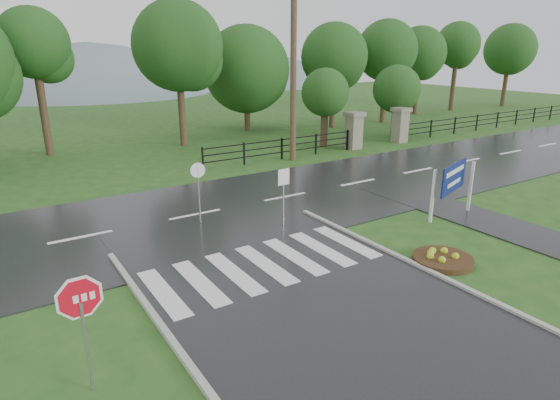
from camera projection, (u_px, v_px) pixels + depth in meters
ground at (395, 359)px, 9.33m from camera, size 120.00×120.00×0.00m
main_road at (195, 216)px, 17.31m from camera, size 90.00×8.00×0.04m
walkway at (480, 220)px, 16.92m from camera, size 2.20×11.00×0.04m
crosswalk at (265, 264)px, 13.30m from camera, size 6.50×2.80×0.02m
pillar_west at (354, 130)px, 28.45m from camera, size 1.00×1.00×2.24m
pillar_east at (400, 124)px, 30.52m from camera, size 1.00×1.00×2.24m
fence_west at (282, 146)px, 25.88m from camera, size 9.58×0.08×1.20m
fence_east at (498, 118)px, 36.21m from camera, size 20.58×0.08×1.20m
hills at (73, 203)px, 67.81m from camera, size 102.00×48.00×48.00m
treeline at (120, 148)px, 29.00m from camera, size 83.20×5.20×10.00m
stop_sign at (81, 307)px, 7.98m from camera, size 1.07×0.09×2.42m
estate_billboard at (454, 180)px, 16.79m from camera, size 2.24×0.81×2.02m
flower_bed at (443, 258)px, 13.50m from camera, size 1.71×1.71×0.34m
reg_sign_small at (284, 186)px, 15.86m from camera, size 0.46×0.06×2.05m
reg_sign_round at (199, 186)px, 16.03m from camera, size 0.51×0.10×2.22m
utility_pole_east at (293, 66)px, 24.36m from camera, size 1.74×0.40×9.84m
entrance_tree_left at (325, 93)px, 28.41m from camera, size 2.91×2.91×4.80m
entrance_tree_right at (397, 90)px, 31.60m from camera, size 3.19×3.19×4.87m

